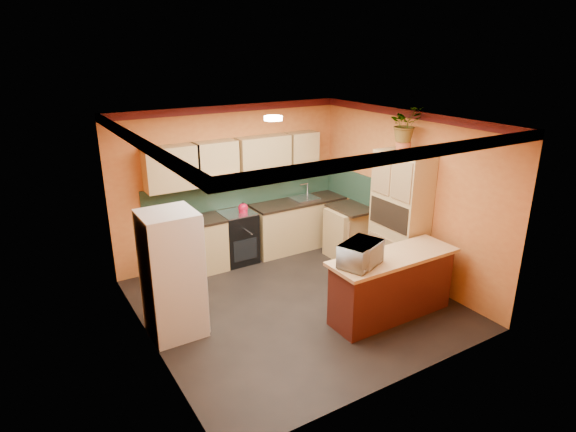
% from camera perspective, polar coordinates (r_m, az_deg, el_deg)
% --- Properties ---
extents(room_shell, '(4.24, 4.24, 2.72)m').
position_cam_1_polar(room_shell, '(6.73, -0.20, 6.39)').
color(room_shell, black).
rests_on(room_shell, ground).
extents(base_cabinets_back, '(3.65, 0.60, 0.88)m').
position_cam_1_polar(base_cabinets_back, '(8.74, -2.30, -1.79)').
color(base_cabinets_back, tan).
rests_on(base_cabinets_back, ground).
extents(countertop_back, '(3.65, 0.62, 0.04)m').
position_cam_1_polar(countertop_back, '(8.59, -2.34, 1.07)').
color(countertop_back, black).
rests_on(countertop_back, base_cabinets_back).
extents(stove, '(0.58, 0.58, 0.91)m').
position_cam_1_polar(stove, '(8.47, -5.99, -2.49)').
color(stove, black).
rests_on(stove, ground).
extents(kettle, '(0.22, 0.22, 0.18)m').
position_cam_1_polar(kettle, '(8.28, -5.35, 1.02)').
color(kettle, '#AF0B27').
rests_on(kettle, stove).
extents(sink, '(0.48, 0.40, 0.03)m').
position_cam_1_polar(sink, '(8.96, 1.99, 2.10)').
color(sink, silver).
rests_on(sink, countertop_back).
extents(base_cabinets_right, '(0.60, 0.80, 0.88)m').
position_cam_1_polar(base_cabinets_right, '(8.76, 7.42, -1.91)').
color(base_cabinets_right, tan).
rests_on(base_cabinets_right, ground).
extents(countertop_right, '(0.62, 0.80, 0.04)m').
position_cam_1_polar(countertop_right, '(8.60, 7.55, 0.94)').
color(countertop_right, black).
rests_on(countertop_right, base_cabinets_right).
extents(fridge, '(0.68, 0.66, 1.70)m').
position_cam_1_polar(fridge, '(6.39, -13.59, -6.76)').
color(fridge, silver).
rests_on(fridge, ground).
extents(pantry, '(0.48, 0.90, 2.10)m').
position_cam_1_polar(pantry, '(7.79, 13.10, -0.26)').
color(pantry, tan).
rests_on(pantry, ground).
extents(fern_pot, '(0.22, 0.22, 0.16)m').
position_cam_1_polar(fern_pot, '(7.52, 13.50, 7.97)').
color(fern_pot, '#A54828').
rests_on(fern_pot, pantry).
extents(fern, '(0.52, 0.46, 0.53)m').
position_cam_1_polar(fern, '(7.47, 13.71, 10.56)').
color(fern, tan).
rests_on(fern, fern_pot).
extents(breakfast_bar, '(1.80, 0.55, 0.88)m').
position_cam_1_polar(breakfast_bar, '(6.93, 12.16, -8.27)').
color(breakfast_bar, '#4D1612').
rests_on(breakfast_bar, ground).
extents(bar_top, '(1.90, 0.65, 0.05)m').
position_cam_1_polar(bar_top, '(6.73, 12.44, -4.76)').
color(bar_top, tan).
rests_on(bar_top, breakfast_bar).
extents(microwave, '(0.68, 0.58, 0.32)m').
position_cam_1_polar(microwave, '(6.28, 8.59, -4.47)').
color(microwave, silver).
rests_on(microwave, bar_top).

